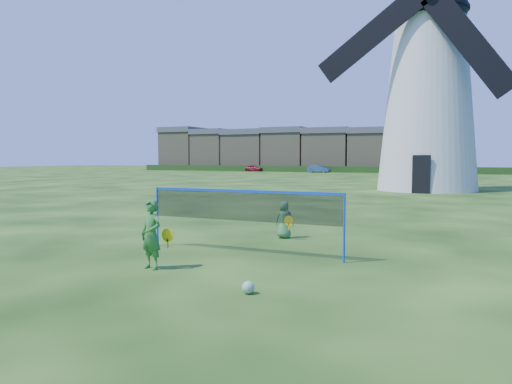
{
  "coord_description": "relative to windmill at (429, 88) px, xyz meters",
  "views": [
    {
      "loc": [
        5.11,
        -10.08,
        2.32
      ],
      "look_at": [
        0.2,
        0.5,
        1.5
      ],
      "focal_mm": 34.3,
      "sensor_mm": 36.0,
      "label": 1
    }
  ],
  "objects": [
    {
      "name": "ground",
      "position": [
        -1.51,
        -26.56,
        -7.19
      ],
      "size": [
        220.0,
        220.0,
        0.0
      ],
      "primitive_type": "plane",
      "color": "black",
      "rests_on": "ground"
    },
    {
      "name": "windmill",
      "position": [
        0.0,
        0.0,
        0.0
      ],
      "size": [
        14.55,
        6.84,
        20.47
      ],
      "color": "silver",
      "rests_on": "ground"
    },
    {
      "name": "badminton_net",
      "position": [
        -1.63,
        -26.15,
        -6.05
      ],
      "size": [
        5.05,
        0.05,
        1.55
      ],
      "color": "blue",
      "rests_on": "ground"
    },
    {
      "name": "player_girl",
      "position": [
        -2.61,
        -28.42,
        -6.47
      ],
      "size": [
        0.71,
        0.45,
        1.45
      ],
      "rotation": [
        0.0,
        0.0,
        -0.21
      ],
      "color": "#327C31",
      "rests_on": "ground"
    },
    {
      "name": "player_boy",
      "position": [
        -1.55,
        -23.6,
        -6.65
      ],
      "size": [
        0.65,
        0.45,
        1.08
      ],
      "rotation": [
        0.0,
        0.0,
        3.36
      ],
      "color": "#438C4B",
      "rests_on": "ground"
    },
    {
      "name": "play_ball",
      "position": [
        0.03,
        -29.26,
        -7.08
      ],
      "size": [
        0.22,
        0.22,
        0.22
      ],
      "primitive_type": "sphere",
      "color": "green",
      "rests_on": "ground"
    },
    {
      "name": "terraced_houses",
      "position": [
        -27.53,
        45.44,
        -3.34
      ],
      "size": [
        52.97,
        8.4,
        8.23
      ],
      "color": "gray",
      "rests_on": "ground"
    },
    {
      "name": "hedge",
      "position": [
        -23.51,
        39.44,
        -6.69
      ],
      "size": [
        62.0,
        0.8,
        1.0
      ],
      "primitive_type": "cube",
      "color": "#193814",
      "rests_on": "ground"
    },
    {
      "name": "car_left",
      "position": [
        -31.93,
        39.31,
        -6.61
      ],
      "size": [
        3.55,
        1.84,
        1.16
      ],
      "primitive_type": "imported",
      "rotation": [
        0.0,
        0.0,
        1.43
      ],
      "color": "maroon",
      "rests_on": "ground"
    },
    {
      "name": "car_right",
      "position": [
        -19.84,
        37.52,
        -6.6
      ],
      "size": [
        3.65,
        1.47,
        1.18
      ],
      "primitive_type": "imported",
      "rotation": [
        0.0,
        0.0,
        1.51
      ],
      "color": "navy",
      "rests_on": "ground"
    }
  ]
}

